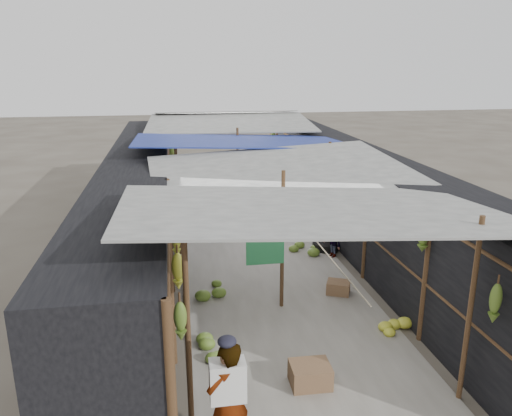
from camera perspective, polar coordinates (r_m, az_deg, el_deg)
ground at (r=7.08m, az=8.59°, el=-22.20°), size 80.00×80.00×0.00m
aisle_slab at (r=12.66m, az=-0.52°, el=-3.95°), size 3.60×16.00×0.02m
stall_left at (r=12.20m, az=-13.16°, el=0.44°), size 1.40×15.00×2.30m
stall_right at (r=13.00m, az=11.30°, el=1.53°), size 1.40×15.00×2.30m
crate_near at (r=7.42m, az=6.21°, el=-18.47°), size 0.57×0.46×0.34m
crate_mid at (r=10.05m, az=9.38°, el=-8.99°), size 0.55×0.50×0.26m
crate_back at (r=14.63m, az=-6.62°, el=-0.68°), size 0.57×0.52×0.30m
black_basin at (r=12.29m, az=7.95°, el=-4.33°), size 0.64×0.64×0.19m
vendor_elderly at (r=5.99m, az=-3.21°, el=-21.18°), size 0.65×0.57×1.49m
shopper_blue at (r=13.15m, az=-3.95°, el=0.89°), size 1.07×0.95×1.82m
vendor_seated at (r=11.73m, az=8.73°, el=-3.58°), size 0.51×0.65×0.88m
market_canopy at (r=12.36m, az=-0.66°, el=7.07°), size 5.62×15.20×2.77m
hanging_bananas at (r=12.43m, az=-0.98°, el=3.53°), size 3.96×13.52×0.80m
floor_bananas at (r=12.17m, az=-0.69°, el=-4.05°), size 4.04×10.32×0.36m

